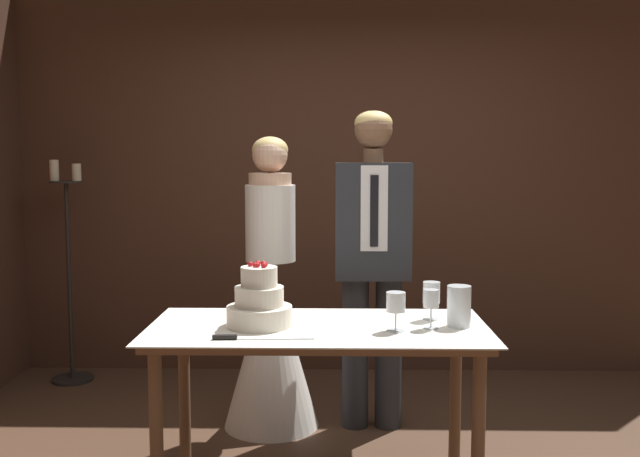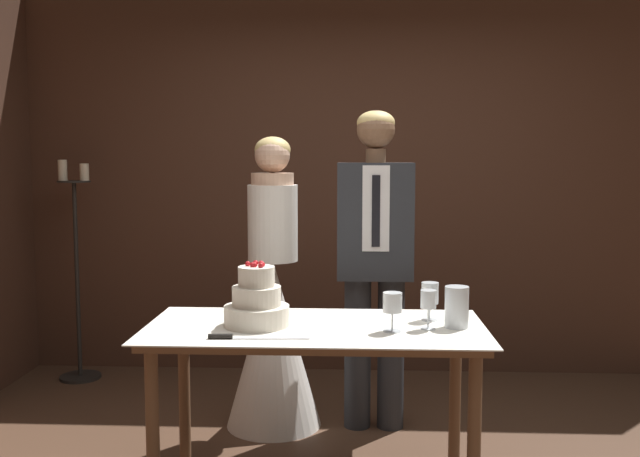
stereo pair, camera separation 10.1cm
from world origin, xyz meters
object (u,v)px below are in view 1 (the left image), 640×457
at_px(cake_knife, 243,338).
at_px(wine_glass_far, 431,300).
at_px(wine_glass_near, 431,294).
at_px(cake_table, 318,347).
at_px(groom, 373,252).
at_px(candle_stand, 69,281).
at_px(wine_glass_middle, 396,304).
at_px(bride, 271,322).
at_px(tiered_cake, 259,304).
at_px(hurricane_candle, 459,307).

height_order(cake_knife, wine_glass_far, wine_glass_far).
bearing_deg(wine_glass_near, cake_table, -165.37).
xyz_separation_m(groom, candle_stand, (-2.02, 0.80, -0.31)).
xyz_separation_m(cake_table, wine_glass_middle, (0.33, -0.09, 0.21)).
xyz_separation_m(wine_glass_near, bride, (-0.80, 0.73, -0.31)).
height_order(cake_knife, bride, bride).
relative_size(tiered_cake, wine_glass_near, 1.65).
bearing_deg(cake_knife, tiered_cake, 76.98).
height_order(wine_glass_near, wine_glass_middle, wine_glass_near).
relative_size(tiered_cake, hurricane_candle, 1.59).
bearing_deg(groom, candle_stand, 158.45).
height_order(tiered_cake, cake_knife, tiered_cake).
distance_m(cake_table, wine_glass_middle, 0.40).
bearing_deg(hurricane_candle, tiered_cake, -179.47).
xyz_separation_m(wine_glass_far, bride, (-0.78, 0.91, -0.31)).
relative_size(bride, groom, 0.92).
xyz_separation_m(wine_glass_far, groom, (-0.20, 0.91, 0.09)).
distance_m(hurricane_candle, groom, 0.94).
bearing_deg(bride, groom, -0.04).
relative_size(tiered_cake, wine_glass_middle, 1.71).
xyz_separation_m(cake_table, cake_knife, (-0.30, -0.24, 0.10)).
xyz_separation_m(wine_glass_far, candle_stand, (-2.22, 1.70, -0.22)).
bearing_deg(wine_glass_far, bride, 130.62).
height_order(wine_glass_far, hurricane_candle, hurricane_candle).
bearing_deg(cake_knife, wine_glass_near, 21.76).
relative_size(cake_table, wine_glass_far, 8.73).
bearing_deg(bride, cake_table, -71.80).
distance_m(cake_knife, wine_glass_middle, 0.66).
relative_size(wine_glass_far, hurricane_candle, 0.94).
xyz_separation_m(bride, candle_stand, (-1.45, 0.80, 0.09)).
bearing_deg(wine_glass_far, wine_glass_near, 81.78).
bearing_deg(wine_glass_middle, candle_stand, 139.71).
bearing_deg(wine_glass_far, wine_glass_middle, -162.52).
relative_size(wine_glass_middle, candle_stand, 0.11).
height_order(tiered_cake, bride, bride).
bearing_deg(candle_stand, wine_glass_far, -37.44).
bearing_deg(bride, hurricane_candle, -43.86).
relative_size(cake_knife, hurricane_candle, 2.30).
relative_size(cake_table, candle_stand, 0.99).
distance_m(tiered_cake, wine_glass_far, 0.75).
distance_m(cake_table, wine_glass_near, 0.57).
bearing_deg(bride, tiered_cake, -88.20).
xyz_separation_m(tiered_cake, wine_glass_near, (0.77, 0.14, 0.02)).
bearing_deg(wine_glass_far, groom, 102.76).
relative_size(bride, candle_stand, 1.09).
distance_m(wine_glass_middle, wine_glass_far, 0.16).
distance_m(wine_glass_middle, candle_stand, 2.72).
bearing_deg(cake_knife, cake_table, 35.86).
relative_size(tiered_cake, candle_stand, 0.19).
distance_m(wine_glass_near, bride, 1.13).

